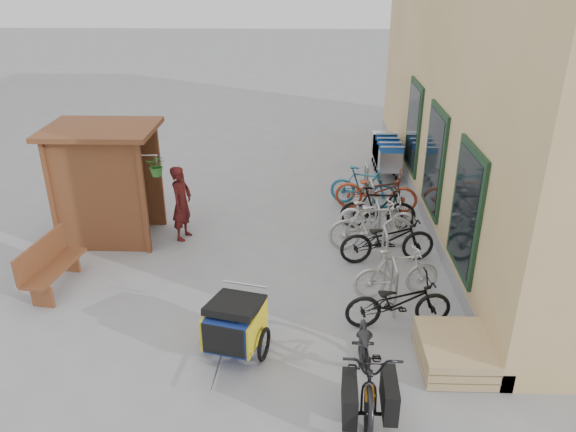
{
  "coord_description": "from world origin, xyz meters",
  "views": [
    {
      "loc": [
        0.78,
        -8.0,
        5.42
      ],
      "look_at": [
        0.5,
        1.5,
        1.0
      ],
      "focal_mm": 35.0,
      "sensor_mm": 36.0,
      "label": 1
    }
  ],
  "objects_px": {
    "bench": "(50,265)",
    "bike_6": "(376,190)",
    "bike_3": "(371,225)",
    "bike_2": "(387,239)",
    "child_trailer": "(235,323)",
    "shopping_carts": "(386,151)",
    "bike_7": "(363,187)",
    "cargo_bike": "(368,366)",
    "bike_4": "(378,215)",
    "pallet_stack": "(454,352)",
    "bike_5": "(378,208)",
    "kiosk": "(101,168)",
    "person_kiosk": "(182,203)",
    "bike_1": "(397,273)",
    "bike_0": "(399,302)"
  },
  "relations": [
    {
      "from": "bench",
      "to": "bike_6",
      "type": "distance_m",
      "value": 7.1
    },
    {
      "from": "kiosk",
      "to": "cargo_bike",
      "type": "distance_m",
      "value": 6.83
    },
    {
      "from": "shopping_carts",
      "to": "bike_0",
      "type": "xyz_separation_m",
      "value": [
        -0.69,
        -7.0,
        -0.19
      ]
    },
    {
      "from": "bike_6",
      "to": "bike_7",
      "type": "bearing_deg",
      "value": 56.84
    },
    {
      "from": "bike_4",
      "to": "bike_7",
      "type": "relative_size",
      "value": 1.03
    },
    {
      "from": "kiosk",
      "to": "pallet_stack",
      "type": "distance_m",
      "value": 7.5
    },
    {
      "from": "shopping_carts",
      "to": "bike_7",
      "type": "relative_size",
      "value": 1.29
    },
    {
      "from": "child_trailer",
      "to": "cargo_bike",
      "type": "relative_size",
      "value": 0.79
    },
    {
      "from": "bike_1",
      "to": "shopping_carts",
      "type": "bearing_deg",
      "value": -16.89
    },
    {
      "from": "shopping_carts",
      "to": "bike_1",
      "type": "relative_size",
      "value": 1.34
    },
    {
      "from": "child_trailer",
      "to": "bike_4",
      "type": "height_order",
      "value": "child_trailer"
    },
    {
      "from": "bench",
      "to": "child_trailer",
      "type": "height_order",
      "value": "bench"
    },
    {
      "from": "bike_3",
      "to": "kiosk",
      "type": "bearing_deg",
      "value": 78.41
    },
    {
      "from": "shopping_carts",
      "to": "bike_7",
      "type": "distance_m",
      "value": 2.37
    },
    {
      "from": "bike_0",
      "to": "kiosk",
      "type": "bearing_deg",
      "value": 55.63
    },
    {
      "from": "child_trailer",
      "to": "bike_1",
      "type": "height_order",
      "value": "child_trailer"
    },
    {
      "from": "person_kiosk",
      "to": "bike_1",
      "type": "bearing_deg",
      "value": -100.47
    },
    {
      "from": "bench",
      "to": "bike_2",
      "type": "distance_m",
      "value": 6.19
    },
    {
      "from": "person_kiosk",
      "to": "child_trailer",
      "type": "bearing_deg",
      "value": -141.21
    },
    {
      "from": "bike_2",
      "to": "bike_5",
      "type": "height_order",
      "value": "bike_5"
    },
    {
      "from": "cargo_bike",
      "to": "bike_7",
      "type": "bearing_deg",
      "value": 87.28
    },
    {
      "from": "kiosk",
      "to": "bike_0",
      "type": "height_order",
      "value": "kiosk"
    },
    {
      "from": "bike_4",
      "to": "shopping_carts",
      "type": "bearing_deg",
      "value": -0.61
    },
    {
      "from": "pallet_stack",
      "to": "bike_3",
      "type": "xyz_separation_m",
      "value": [
        -0.86,
        3.54,
        0.32
      ]
    },
    {
      "from": "bike_1",
      "to": "bike_2",
      "type": "height_order",
      "value": "bike_2"
    },
    {
      "from": "bike_1",
      "to": "kiosk",
      "type": "bearing_deg",
      "value": 58.57
    },
    {
      "from": "cargo_bike",
      "to": "bike_4",
      "type": "bearing_deg",
      "value": 83.87
    },
    {
      "from": "bench",
      "to": "bike_6",
      "type": "bearing_deg",
      "value": 38.63
    },
    {
      "from": "bike_1",
      "to": "pallet_stack",
      "type": "bearing_deg",
      "value": -173.0
    },
    {
      "from": "shopping_carts",
      "to": "person_kiosk",
      "type": "height_order",
      "value": "person_kiosk"
    },
    {
      "from": "child_trailer",
      "to": "shopping_carts",
      "type": "bearing_deg",
      "value": 81.7
    },
    {
      "from": "bike_4",
      "to": "bike_7",
      "type": "bearing_deg",
      "value": 15.82
    },
    {
      "from": "kiosk",
      "to": "bike_2",
      "type": "xyz_separation_m",
      "value": [
        5.68,
        -0.85,
        -1.07
      ]
    },
    {
      "from": "kiosk",
      "to": "person_kiosk",
      "type": "xyz_separation_m",
      "value": [
        1.56,
        0.04,
        -0.76
      ]
    },
    {
      "from": "child_trailer",
      "to": "kiosk",
      "type": "bearing_deg",
      "value": 143.88
    },
    {
      "from": "kiosk",
      "to": "bike_2",
      "type": "distance_m",
      "value": 5.85
    },
    {
      "from": "cargo_bike",
      "to": "bike_6",
      "type": "xyz_separation_m",
      "value": [
        0.81,
        6.18,
        -0.04
      ]
    },
    {
      "from": "bike_5",
      "to": "bike_7",
      "type": "bearing_deg",
      "value": 11.36
    },
    {
      "from": "cargo_bike",
      "to": "pallet_stack",
      "type": "bearing_deg",
      "value": 30.81
    },
    {
      "from": "shopping_carts",
      "to": "bike_1",
      "type": "distance_m",
      "value": 6.16
    },
    {
      "from": "pallet_stack",
      "to": "child_trailer",
      "type": "bearing_deg",
      "value": 176.93
    },
    {
      "from": "cargo_bike",
      "to": "shopping_carts",
      "type": "bearing_deg",
      "value": 83.22
    },
    {
      "from": "bench",
      "to": "bike_0",
      "type": "bearing_deg",
      "value": -0.57
    },
    {
      "from": "shopping_carts",
      "to": "bike_2",
      "type": "relative_size",
      "value": 1.12
    },
    {
      "from": "bench",
      "to": "bike_3",
      "type": "distance_m",
      "value": 6.06
    },
    {
      "from": "bike_3",
      "to": "bike_6",
      "type": "height_order",
      "value": "bike_3"
    },
    {
      "from": "pallet_stack",
      "to": "shopping_carts",
      "type": "xyz_separation_m",
      "value": [
        -0.0,
        7.92,
        0.43
      ]
    },
    {
      "from": "bike_2",
      "to": "pallet_stack",
      "type": "bearing_deg",
      "value": -176.74
    },
    {
      "from": "bike_3",
      "to": "bike_6",
      "type": "relative_size",
      "value": 0.92
    },
    {
      "from": "person_kiosk",
      "to": "bike_7",
      "type": "xyz_separation_m",
      "value": [
        3.91,
        1.8,
        -0.32
      ]
    }
  ]
}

